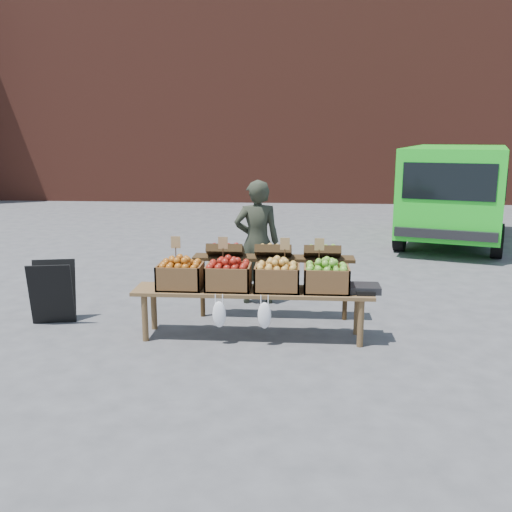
# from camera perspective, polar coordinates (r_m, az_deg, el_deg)

# --- Properties ---
(ground) EXTENTS (80.00, 80.00, 0.00)m
(ground) POSITION_cam_1_polar(r_m,az_deg,el_deg) (6.46, -3.55, -8.71)
(ground) COLOR #4B4B4E
(brick_building) EXTENTS (24.00, 4.00, 10.00)m
(brick_building) POSITION_cam_1_polar(r_m,az_deg,el_deg) (21.16, 2.12, 19.55)
(brick_building) COLOR brown
(brick_building) RESTS_ON ground
(delivery_van) EXTENTS (3.35, 4.92, 2.02)m
(delivery_van) POSITION_cam_1_polar(r_m,az_deg,el_deg) (12.87, 19.23, 5.78)
(delivery_van) COLOR #1DD924
(delivery_van) RESTS_ON ground
(vendor) EXTENTS (0.67, 0.48, 1.69)m
(vendor) POSITION_cam_1_polar(r_m,az_deg,el_deg) (7.75, 0.11, 1.40)
(vendor) COLOR #282D20
(vendor) RESTS_ON ground
(chalkboard_sign) EXTENTS (0.56, 0.38, 0.78)m
(chalkboard_sign) POSITION_cam_1_polar(r_m,az_deg,el_deg) (7.43, -19.67, -3.43)
(chalkboard_sign) COLOR black
(chalkboard_sign) RESTS_ON ground
(back_table) EXTENTS (2.10, 0.44, 1.04)m
(back_table) POSITION_cam_1_polar(r_m,az_deg,el_deg) (7.15, 1.74, -2.24)
(back_table) COLOR #322211
(back_table) RESTS_ON ground
(display_bench) EXTENTS (2.70, 0.56, 0.57)m
(display_bench) POSITION_cam_1_polar(r_m,az_deg,el_deg) (6.53, -0.33, -5.78)
(display_bench) COLOR brown
(display_bench) RESTS_ON ground
(crate_golden_apples) EXTENTS (0.50, 0.40, 0.28)m
(crate_golden_apples) POSITION_cam_1_polar(r_m,az_deg,el_deg) (6.53, -7.57, -2.01)
(crate_golden_apples) COLOR #AC4F16
(crate_golden_apples) RESTS_ON display_bench
(crate_russet_pears) EXTENTS (0.50, 0.40, 0.28)m
(crate_russet_pears) POSITION_cam_1_polar(r_m,az_deg,el_deg) (6.44, -2.78, -2.12)
(crate_russet_pears) COLOR maroon
(crate_russet_pears) RESTS_ON display_bench
(crate_red_apples) EXTENTS (0.50, 0.40, 0.28)m
(crate_red_apples) POSITION_cam_1_polar(r_m,az_deg,el_deg) (6.40, 2.12, -2.21)
(crate_red_apples) COLOR gold
(crate_red_apples) RESTS_ON display_bench
(crate_green_apples) EXTENTS (0.50, 0.40, 0.28)m
(crate_green_apples) POSITION_cam_1_polar(r_m,az_deg,el_deg) (6.40, 7.05, -2.29)
(crate_green_apples) COLOR #377711
(crate_green_apples) RESTS_ON display_bench
(weighing_scale) EXTENTS (0.34, 0.30, 0.08)m
(weighing_scale) POSITION_cam_1_polar(r_m,az_deg,el_deg) (6.46, 10.79, -3.20)
(weighing_scale) COLOR black
(weighing_scale) RESTS_ON display_bench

